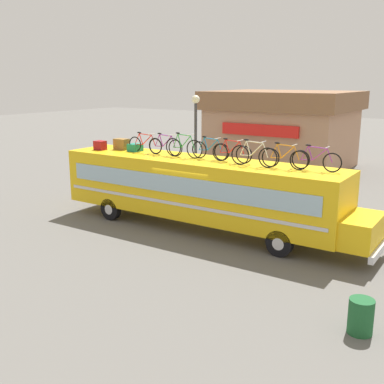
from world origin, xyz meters
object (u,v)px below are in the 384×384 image
object	(u,v)px
luggage_bag_3	(135,147)
rooftop_bicycle_6	(254,155)
rooftop_bicycle_4	(210,150)
street_lamp	(196,130)
rooftop_bicycle_2	(165,146)
trash_bin	(361,316)
rooftop_bicycle_1	(145,144)
luggage_bag_1	(100,145)
rooftop_bicycle_5	(232,152)
rooftop_bicycle_3	(184,147)
bus	(201,189)
rooftop_bicycle_7	(284,158)
rooftop_bicycle_8	(316,160)
luggage_bag_2	(121,144)

from	to	relation	value
luggage_bag_3	rooftop_bicycle_6	distance (m)	5.86
rooftop_bicycle_4	street_lamp	world-z (taller)	street_lamp
rooftop_bicycle_2	trash_bin	bearing A→B (deg)	-27.14
rooftop_bicycle_1	street_lamp	size ratio (longest dim) A/B	0.35
luggage_bag_1	rooftop_bicycle_5	size ratio (longest dim) A/B	0.28
luggage_bag_1	rooftop_bicycle_3	distance (m)	4.21
rooftop_bicycle_1	rooftop_bicycle_3	world-z (taller)	rooftop_bicycle_3
bus	rooftop_bicycle_1	world-z (taller)	rooftop_bicycle_1
bus	rooftop_bicycle_3	size ratio (longest dim) A/B	7.40
bus	rooftop_bicycle_2	distance (m)	2.36
luggage_bag_1	rooftop_bicycle_7	xyz separation A→B (m)	(8.44, 0.30, 0.18)
rooftop_bicycle_3	rooftop_bicycle_6	size ratio (longest dim) A/B	0.97
luggage_bag_1	rooftop_bicycle_8	xyz separation A→B (m)	(9.47, 0.55, 0.17)
luggage_bag_1	rooftop_bicycle_1	distance (m)	2.21
luggage_bag_2	rooftop_bicycle_7	bearing A→B (deg)	-2.24
rooftop_bicycle_7	luggage_bag_1	bearing A→B (deg)	-177.96
rooftop_bicycle_4	street_lamp	xyz separation A→B (m)	(-3.35, 4.09, 0.22)
rooftop_bicycle_3	rooftop_bicycle_8	bearing A→B (deg)	2.15
bus	street_lamp	xyz separation A→B (m)	(-3.10, 4.33, 1.73)
trash_bin	rooftop_bicycle_4	bearing A→B (deg)	145.76
rooftop_bicycle_3	trash_bin	size ratio (longest dim) A/B	2.05
luggage_bag_3	rooftop_bicycle_6	world-z (taller)	rooftop_bicycle_6
rooftop_bicycle_2	rooftop_bicycle_6	distance (m)	4.11
trash_bin	luggage_bag_2	bearing A→B (deg)	157.24
rooftop_bicycle_6	rooftop_bicycle_4	bearing A→B (deg)	168.56
luggage_bag_1	rooftop_bicycle_8	world-z (taller)	rooftop_bicycle_8
rooftop_bicycle_7	rooftop_bicycle_8	size ratio (longest dim) A/B	0.99
rooftop_bicycle_1	rooftop_bicycle_3	size ratio (longest dim) A/B	1.00
luggage_bag_3	rooftop_bicycle_2	xyz separation A→B (m)	(1.74, -0.17, 0.22)
rooftop_bicycle_3	rooftop_bicycle_4	distance (m)	1.13
rooftop_bicycle_3	rooftop_bicycle_8	xyz separation A→B (m)	(5.27, 0.20, -0.04)
luggage_bag_2	street_lamp	world-z (taller)	street_lamp
bus	rooftop_bicycle_1	distance (m)	3.27
street_lamp	rooftop_bicycle_5	bearing A→B (deg)	-43.95
rooftop_bicycle_3	rooftop_bicycle_8	size ratio (longest dim) A/B	1.00
luggage_bag_2	rooftop_bicycle_1	distance (m)	1.48
rooftop_bicycle_2	rooftop_bicycle_5	distance (m)	3.05
rooftop_bicycle_6	rooftop_bicycle_7	size ratio (longest dim) A/B	1.05
rooftop_bicycle_3	street_lamp	bearing A→B (deg)	117.61
rooftop_bicycle_1	rooftop_bicycle_6	world-z (taller)	rooftop_bicycle_6
luggage_bag_3	rooftop_bicycle_7	bearing A→B (deg)	-2.06
rooftop_bicycle_4	rooftop_bicycle_5	bearing A→B (deg)	-5.30
rooftop_bicycle_1	rooftop_bicycle_6	xyz separation A→B (m)	(5.20, -0.34, 0.03)
rooftop_bicycle_2	rooftop_bicycle_5	xyz separation A→B (m)	(3.05, 0.04, -0.00)
rooftop_bicycle_4	trash_bin	world-z (taller)	rooftop_bicycle_4
rooftop_bicycle_6	rooftop_bicycle_1	bearing A→B (deg)	176.21
bus	rooftop_bicycle_8	world-z (taller)	rooftop_bicycle_8
rooftop_bicycle_2	trash_bin	world-z (taller)	rooftop_bicycle_2
luggage_bag_3	rooftop_bicycle_6	size ratio (longest dim) A/B	0.31
rooftop_bicycle_1	rooftop_bicycle_3	xyz separation A→B (m)	(2.03, -0.09, 0.04)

